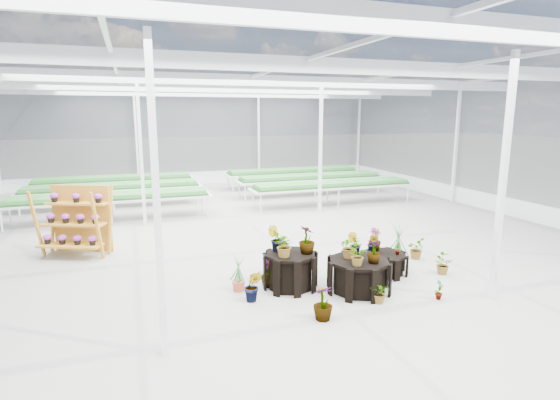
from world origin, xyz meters
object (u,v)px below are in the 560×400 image
object	(u,v)px
plinth_tall	(291,271)
plinth_low	(383,263)
plinth_mid	(359,275)
shelf_rack	(74,222)

from	to	relation	value
plinth_tall	plinth_low	world-z (taller)	plinth_tall
plinth_tall	plinth_mid	bearing A→B (deg)	-26.57
plinth_low	shelf_rack	size ratio (longest dim) A/B	0.59
plinth_tall	plinth_mid	distance (m)	1.34
plinth_tall	plinth_low	distance (m)	2.21
plinth_mid	plinth_low	size ratio (longest dim) A/B	1.22
shelf_rack	plinth_low	bearing A→B (deg)	-4.58
plinth_tall	shelf_rack	size ratio (longest dim) A/B	0.62
plinth_mid	plinth_low	bearing A→B (deg)	34.99
shelf_rack	plinth_tall	bearing A→B (deg)	-16.31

